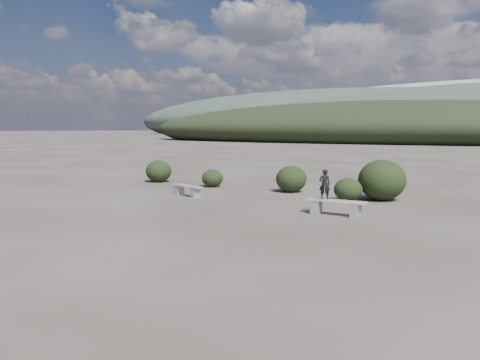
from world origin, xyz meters
The scene contains 9 objects.
ground centered at (0.00, 0.00, 0.00)m, with size 1200.00×1200.00×0.00m, color #302B25.
bench_left centered at (-3.66, 5.59, 0.27)m, with size 1.83×0.87×0.45m.
bench_right centered at (3.12, 4.80, 0.30)m, with size 1.99×0.46×0.50m.
seated_person centered at (2.74, 4.79, 0.99)m, with size 0.36×0.24×0.98m, color black.
shrub_a centered at (-4.62, 8.68, 0.42)m, with size 1.03×1.03×0.84m, color black.
shrub_b centered at (-0.60, 9.06, 0.58)m, with size 1.35×1.35×1.16m, color black.
shrub_c centered at (2.41, 7.94, 0.44)m, with size 1.10×1.10×0.88m, color black.
shrub_d centered at (3.45, 8.82, 0.80)m, with size 1.82×1.82×1.59m, color black.
shrub_f centered at (-8.22, 8.85, 0.57)m, with size 1.35×1.35×1.14m, color black.
Camera 1 is at (8.58, -9.35, 2.77)m, focal length 35.00 mm.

